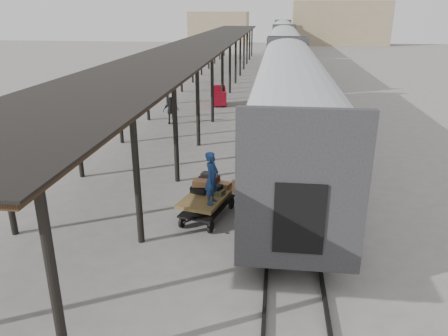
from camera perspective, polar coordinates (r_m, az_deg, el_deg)
ground at (r=15.12m, az=-3.57°, el=-6.13°), size 160.00×160.00×0.00m
train at (r=47.29m, az=7.92°, el=15.14°), size 3.45×76.01×4.01m
canopy at (r=37.89m, az=-2.26°, el=16.09°), size 4.90×64.30×4.15m
rails at (r=47.79m, az=7.77°, el=12.02°), size 1.54×150.00×0.12m
building_far at (r=92.07m, az=14.76°, el=17.88°), size 18.00×10.00×8.00m
building_left at (r=96.21m, az=-0.64°, el=17.97°), size 12.00×8.00×6.00m
baggage_cart at (r=14.64m, az=-2.15°, el=-4.21°), size 1.81×2.64×0.86m
suitcase_stack at (r=14.84m, az=-2.01°, el=-2.11°), size 1.35×1.10×0.58m
luggage_tug at (r=32.10m, az=-0.62°, el=9.29°), size 1.22×1.70×1.37m
porter at (r=13.60m, az=-1.59°, el=-1.31°), size 0.54×0.70×1.70m
pedestrian at (r=26.92m, az=-6.93°, el=7.46°), size 1.05×0.72×1.66m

